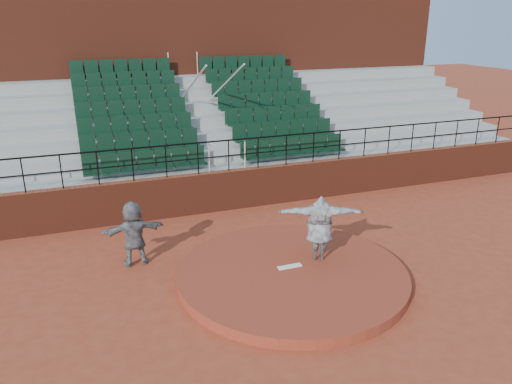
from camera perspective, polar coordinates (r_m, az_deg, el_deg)
ground at (r=12.24m, az=4.14°, el=-9.88°), size 90.00×90.00×0.00m
pitchers_mound at (r=12.18m, az=4.15°, el=-9.37°), size 5.50×5.50×0.25m
pitching_rubber at (r=12.23m, az=3.88°, el=-8.48°), size 0.60×0.15×0.03m
boundary_wall at (r=16.25m, az=-3.07°, el=0.26°), size 24.00×0.30×1.30m
wall_railing at (r=15.85m, az=-3.16°, el=4.97°), size 24.04×0.05×1.03m
seating_deck at (r=19.40m, az=-6.36°, el=5.82°), size 24.00×5.97×4.63m
press_box_facade at (r=22.85m, az=-9.09°, el=13.10°), size 24.00×3.00×7.10m
pitcher at (r=12.36m, az=7.29°, el=-4.09°), size 2.11×1.26×1.67m
fielder at (r=12.91m, az=-13.80°, el=-4.60°), size 1.59×0.55×1.69m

